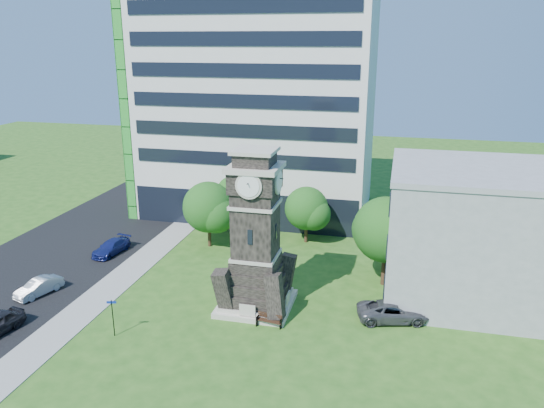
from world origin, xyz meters
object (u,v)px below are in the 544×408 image
(park_bench, at_px, (269,320))
(street_sign, at_px, (113,314))
(clock_tower, at_px, (256,242))
(car_street_mid, at_px, (39,287))
(car_street_north, at_px, (111,247))
(car_east_lot, at_px, (393,311))

(park_bench, bearing_deg, street_sign, -151.26)
(park_bench, bearing_deg, clock_tower, 130.49)
(car_street_mid, bearing_deg, car_street_north, 100.26)
(car_east_lot, height_order, street_sign, street_sign)
(park_bench, xyz_separation_m, street_sign, (-10.07, -3.77, 1.21))
(clock_tower, relative_size, car_east_lot, 2.36)
(car_east_lot, bearing_deg, park_bench, 95.10)
(clock_tower, bearing_deg, park_bench, -57.71)
(car_street_north, bearing_deg, park_bench, -19.15)
(car_street_north, bearing_deg, clock_tower, -13.96)
(car_east_lot, xyz_separation_m, street_sign, (-18.58, -6.75, 0.99))
(clock_tower, distance_m, car_street_mid, 18.15)
(car_street_north, distance_m, car_east_lot, 27.16)
(car_street_mid, bearing_deg, car_east_lot, 23.31)
(car_street_north, xyz_separation_m, park_bench, (17.87, -9.43, -0.13))
(street_sign, bearing_deg, car_east_lot, 5.56)
(street_sign, bearing_deg, car_street_north, 106.19)
(car_street_north, distance_m, park_bench, 20.21)
(clock_tower, height_order, park_bench, clock_tower)
(clock_tower, relative_size, street_sign, 4.47)
(car_street_mid, height_order, park_bench, car_street_mid)
(car_street_north, height_order, street_sign, street_sign)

